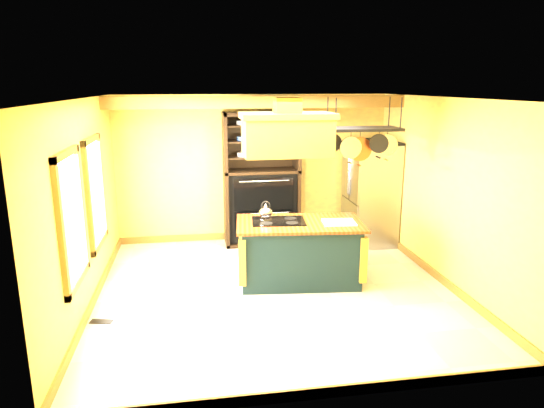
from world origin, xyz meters
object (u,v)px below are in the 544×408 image
object	(u,v)px
pot_rack	(363,136)
refrigerator	(370,195)
kitchen_island	(299,251)
hutch	(261,194)
range_hood	(287,132)

from	to	relation	value
pot_rack	refrigerator	bearing A→B (deg)	64.30
kitchen_island	refrigerator	bearing A→B (deg)	49.49
pot_rack	hutch	size ratio (longest dim) A/B	0.47
kitchen_island	hutch	xyz separation A→B (m)	(-0.30, 1.95, 0.45)
hutch	refrigerator	bearing A→B (deg)	-9.78
pot_rack	range_hood	bearing A→B (deg)	-179.38
range_hood	hutch	xyz separation A→B (m)	(-0.10, 1.95, -1.31)
kitchen_island	pot_rack	bearing A→B (deg)	6.38
range_hood	kitchen_island	bearing A→B (deg)	0.27
kitchen_island	range_hood	world-z (taller)	range_hood
range_hood	pot_rack	bearing A→B (deg)	0.62
refrigerator	range_hood	bearing A→B (deg)	-139.36
kitchen_island	range_hood	size ratio (longest dim) A/B	1.50
refrigerator	hutch	distance (m)	2.00
kitchen_island	range_hood	bearing A→B (deg)	-174.04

